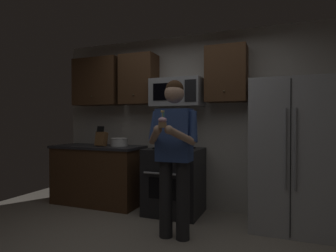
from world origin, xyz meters
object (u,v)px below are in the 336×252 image
object	(u,v)px
microwave	(177,93)
cupcake	(162,122)
knife_block	(101,139)
oven_range	(174,181)
refrigerator	(290,155)
bowl_large_white	(119,142)
person	(174,149)

from	to	relation	value
microwave	cupcake	distance (m)	1.37
knife_block	microwave	bearing A→B (deg)	7.06
oven_range	microwave	bearing A→B (deg)	89.98
cupcake	refrigerator	bearing A→B (deg)	42.82
microwave	bowl_large_white	xyz separation A→B (m)	(-0.94, -0.05, -0.73)
microwave	knife_block	xyz separation A→B (m)	(-1.20, -0.15, -0.68)
microwave	knife_block	world-z (taller)	microwave
refrigerator	knife_block	size ratio (longest dim) A/B	5.63
cupcake	person	bearing A→B (deg)	90.00
microwave	refrigerator	distance (m)	1.72
microwave	knife_block	bearing A→B (deg)	-172.94
microwave	refrigerator	xyz separation A→B (m)	(1.50, -0.16, -0.82)
refrigerator	person	size ratio (longest dim) A/B	1.02
refrigerator	cupcake	size ratio (longest dim) A/B	10.35
microwave	refrigerator	size ratio (longest dim) A/B	0.41
knife_block	bowl_large_white	size ratio (longest dim) A/B	1.17
oven_range	refrigerator	distance (m)	1.56
knife_block	person	bearing A→B (deg)	-27.81
oven_range	person	bearing A→B (deg)	-69.97
oven_range	refrigerator	size ratio (longest dim) A/B	0.52
oven_range	cupcake	distance (m)	1.45
knife_block	oven_range	bearing A→B (deg)	1.42
bowl_large_white	knife_block	bearing A→B (deg)	-159.84
knife_block	cupcake	size ratio (longest dim) A/B	1.84
microwave	refrigerator	bearing A→B (deg)	-6.03
knife_block	cupcake	world-z (taller)	cupcake
person	cupcake	xyz separation A→B (m)	(-0.00, -0.33, 0.30)
oven_range	cupcake	bearing A→B (deg)	-75.40
refrigerator	cupcake	xyz separation A→B (m)	(-1.20, -1.11, 0.39)
oven_range	person	xyz separation A→B (m)	(0.30, -0.82, 0.53)
oven_range	bowl_large_white	bearing A→B (deg)	175.99
bowl_large_white	person	xyz separation A→B (m)	(1.24, -0.89, 0.01)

